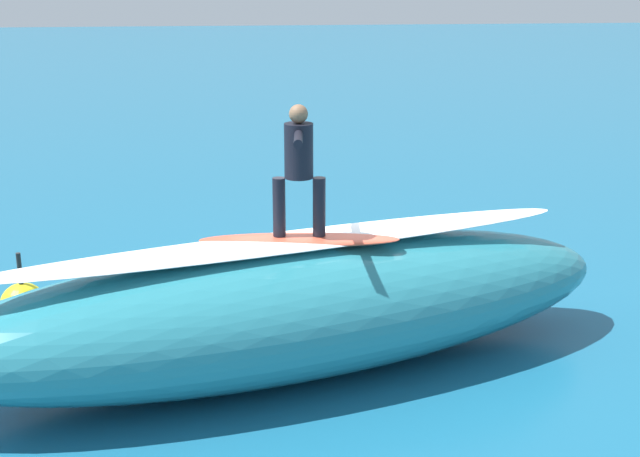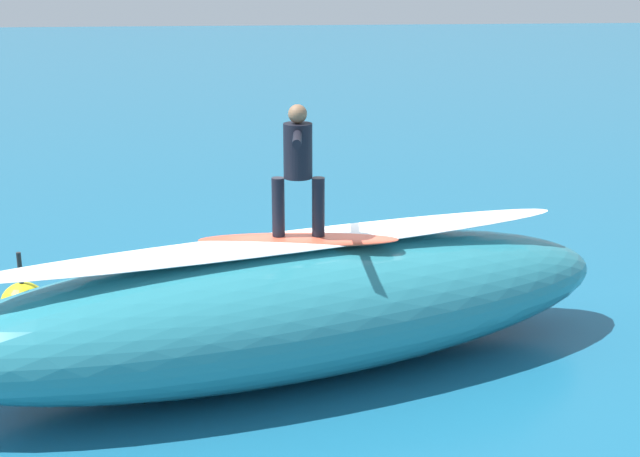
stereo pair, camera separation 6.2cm
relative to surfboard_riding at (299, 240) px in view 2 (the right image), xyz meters
The scene contains 11 objects.
ground_plane 2.27m from the surfboard_riding, 106.21° to the right, with size 120.00×120.00×0.00m, color #196084.
wave_crest 0.82m from the surfboard_riding, 16.24° to the left, with size 8.21×2.23×1.52m, color teal.
wave_foam_lip 0.11m from the surfboard_riding, 16.24° to the left, with size 6.98×0.78×0.08m, color white.
surfboard_riding is the anchor object (origin of this frame).
surfer_riding 0.91m from the surfboard_riding, 90.00° to the left, with size 0.59×1.40×1.48m.
surfboard_paddling 3.66m from the surfboard_riding, 104.44° to the right, with size 2.09×0.53×0.09m, color silver.
surfer_paddling 3.66m from the surfboard_riding, 106.10° to the right, with size 1.57×0.84×0.30m.
buoy_marker 4.02m from the surfboard_riding, 24.81° to the right, with size 0.59×0.59×1.01m.
foam_patch_near 3.23m from the surfboard_riding, 48.05° to the right, with size 0.90×0.82×0.16m, color white.
foam_patch_mid 4.38m from the surfboard_riding, 97.08° to the right, with size 0.74×0.52×0.08m, color white.
foam_patch_far 1.93m from the surfboard_riding, 26.03° to the right, with size 0.79×0.73×0.18m, color white.
Camera 2 is at (1.21, 10.85, 4.51)m, focal length 48.77 mm.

